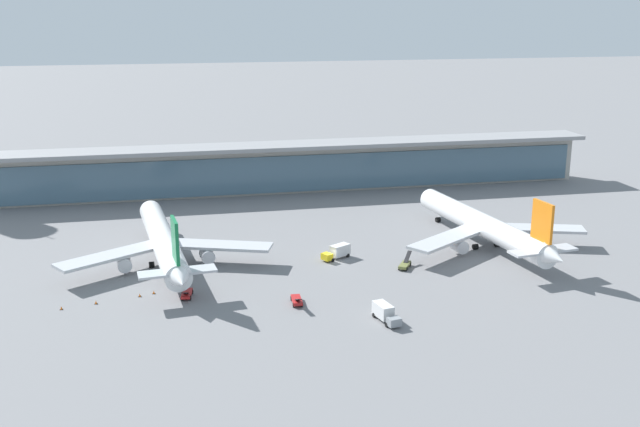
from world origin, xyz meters
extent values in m
plane|color=slate|center=(0.00, 0.00, 0.00)|extent=(1200.00, 1200.00, 0.00)
cylinder|color=white|center=(-37.40, 7.64, 5.20)|extent=(11.09, 52.24, 5.48)
cone|color=white|center=(-40.45, 35.64, 5.20)|extent=(5.87, 5.48, 5.37)
cone|color=white|center=(-34.37, -20.09, 5.74)|extent=(5.56, 6.53, 4.93)
cube|color=black|center=(-40.11, 32.52, 6.15)|extent=(4.33, 2.70, 0.66)
cube|color=#B7BABF|center=(-48.62, 1.62, 4.24)|extent=(23.20, 17.71, 0.66)
cube|color=#B7BABF|center=(-25.14, 4.18, 4.24)|extent=(24.27, 13.68, 0.66)
cylinder|color=silver|center=(-45.74, 1.37, 2.35)|extent=(3.44, 4.27, 3.02)
cylinder|color=silver|center=(-27.90, 3.32, 2.35)|extent=(3.44, 4.27, 3.02)
cube|color=#14703D|center=(-34.88, -15.37, 12.19)|extent=(1.38, 6.64, 8.50)
cube|color=#B7BABF|center=(-34.78, -16.31, 6.02)|extent=(15.48, 5.77, 0.47)
cylinder|color=black|center=(-40.09, 4.49, 0.66)|extent=(1.27, 1.44, 1.32)
cylinder|color=black|center=(-34.08, 5.15, 0.66)|extent=(1.27, 1.44, 1.32)
cylinder|color=black|center=(-39.65, 28.30, 0.66)|extent=(1.27, 1.44, 1.32)
cylinder|color=white|center=(37.76, 4.76, 5.20)|extent=(13.01, 52.20, 5.48)
cone|color=white|center=(33.65, 32.63, 5.20)|extent=(6.03, 5.66, 5.37)
cone|color=white|center=(41.83, -22.83, 5.74)|extent=(5.76, 6.68, 4.93)
cube|color=black|center=(34.11, 29.53, 6.15)|extent=(4.40, 2.84, 0.66)
cube|color=#B7BABF|center=(26.78, -1.68, 4.24)|extent=(22.90, 18.33, 0.66)
cube|color=#B7BABF|center=(50.14, 1.77, 4.24)|extent=(24.34, 12.90, 0.66)
cylinder|color=silver|center=(29.66, -1.81, 2.35)|extent=(3.57, 4.37, 3.02)
cylinder|color=silver|center=(47.42, 0.81, 2.35)|extent=(3.57, 4.37, 3.02)
cube|color=orange|center=(41.14, -18.13, 12.19)|extent=(1.62, 6.64, 8.50)
cube|color=#B7BABF|center=(41.28, -19.07, 6.02)|extent=(15.56, 6.32, 0.47)
cylinder|color=black|center=(35.19, 1.52, 0.66)|extent=(1.31, 1.47, 1.32)
cylinder|color=black|center=(41.17, 2.40, 0.66)|extent=(1.31, 1.47, 1.32)
cylinder|color=black|center=(34.73, 25.32, 0.66)|extent=(1.31, 1.47, 1.32)
cube|color=olive|center=(14.66, -7.50, 0.75)|extent=(4.10, 5.01, 0.60)
cube|color=black|center=(15.97, -5.46, 1.84)|extent=(2.89, 3.82, 1.72)
cylinder|color=black|center=(14.87, -5.64, 0.45)|extent=(0.72, 0.91, 0.90)
cylinder|color=black|center=(16.26, -6.53, 0.45)|extent=(0.72, 0.91, 0.90)
cylinder|color=black|center=(13.06, -8.47, 0.45)|extent=(0.72, 0.91, 0.90)
cylinder|color=black|center=(14.45, -9.36, 0.45)|extent=(0.72, 0.91, 0.90)
cube|color=#B21E1E|center=(-12.34, -22.65, 0.75)|extent=(2.02, 4.88, 0.60)
cube|color=black|center=(-12.46, -25.07, 1.84)|extent=(1.08, 3.99, 1.72)
cylinder|color=black|center=(-11.59, -24.37, 0.45)|extent=(0.32, 0.91, 0.90)
cylinder|color=black|center=(-13.25, -24.29, 0.45)|extent=(0.32, 0.91, 0.90)
cylinder|color=black|center=(-11.44, -21.01, 0.45)|extent=(0.32, 0.91, 0.90)
cylinder|color=black|center=(-13.09, -20.93, 0.45)|extent=(0.32, 0.91, 0.90)
cube|color=#B21E1E|center=(-33.15, -14.80, 0.75)|extent=(2.59, 5.04, 0.60)
cube|color=black|center=(-33.56, -17.19, 1.84)|extent=(1.56, 4.05, 1.72)
cylinder|color=black|center=(-32.61, -16.59, 0.45)|extent=(0.43, 0.93, 0.90)
cylinder|color=black|center=(-34.25, -16.31, 0.45)|extent=(0.43, 0.93, 0.90)
cylinder|color=black|center=(-32.04, -13.28, 0.45)|extent=(0.43, 0.93, 0.90)
cylinder|color=black|center=(-33.68, -13.00, 0.45)|extent=(0.43, 0.93, 0.90)
cube|color=gray|center=(2.80, -37.50, 1.20)|extent=(2.64, 2.26, 1.50)
cube|color=black|center=(2.97, -38.28, 1.50)|extent=(2.05, 0.57, 0.70)
cube|color=silver|center=(1.91, -33.49, 1.85)|extent=(3.24, 4.99, 2.50)
cylinder|color=black|center=(3.65, -36.48, 0.45)|extent=(0.47, 0.94, 0.90)
cylinder|color=black|center=(1.59, -36.94, 0.45)|extent=(0.47, 0.94, 0.90)
cylinder|color=black|center=(2.61, -31.80, 0.45)|extent=(0.47, 0.94, 0.90)
cylinder|color=black|center=(0.55, -32.26, 0.45)|extent=(0.47, 0.94, 0.90)
cube|color=yellow|center=(-1.26, 0.26, 1.20)|extent=(2.71, 2.89, 1.50)
cube|color=black|center=(-1.95, -0.14, 1.50)|extent=(1.14, 1.85, 0.70)
cube|color=silver|center=(2.28, 2.33, 1.85)|extent=(5.13, 4.30, 2.50)
cylinder|color=black|center=(-0.04, -0.25, 0.45)|extent=(0.92, 0.69, 0.90)
cylinder|color=black|center=(-1.10, 1.58, 0.45)|extent=(0.92, 0.69, 0.90)
cylinder|color=black|center=(4.11, 2.17, 0.45)|extent=(0.92, 0.69, 0.90)
cylinder|color=black|center=(3.05, 3.99, 0.45)|extent=(0.92, 0.69, 0.90)
cube|color=#B2ADA3|center=(0.00, 68.15, 7.00)|extent=(190.66, 8.00, 14.00)
cube|color=slate|center=(0.00, 63.85, 6.30)|extent=(186.85, 0.50, 11.20)
cube|color=gray|center=(0.00, 66.15, 14.60)|extent=(194.47, 12.80, 1.20)
cone|color=orange|center=(-34.44, -10.60, 0.35)|extent=(0.44, 0.44, 0.70)
cube|color=black|center=(-34.44, -10.60, 0.02)|extent=(0.62, 0.62, 0.04)
cone|color=orange|center=(-39.62, -11.61, 0.35)|extent=(0.44, 0.44, 0.70)
cube|color=black|center=(-39.62, -11.61, 0.02)|extent=(0.62, 0.62, 0.04)
cone|color=orange|center=(-56.92, -16.26, 0.35)|extent=(0.44, 0.44, 0.70)
cube|color=black|center=(-56.92, -16.26, 0.02)|extent=(0.62, 0.62, 0.04)
cone|color=orange|center=(-50.64, -14.75, 0.35)|extent=(0.44, 0.44, 0.70)
cube|color=black|center=(-50.64, -14.75, 0.02)|extent=(0.62, 0.62, 0.04)
cone|color=orange|center=(-42.37, -12.63, 0.35)|extent=(0.44, 0.44, 0.70)
cube|color=black|center=(-42.37, -12.63, 0.02)|extent=(0.62, 0.62, 0.04)
camera|label=1|loc=(-36.08, -156.86, 56.41)|focal=42.19mm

